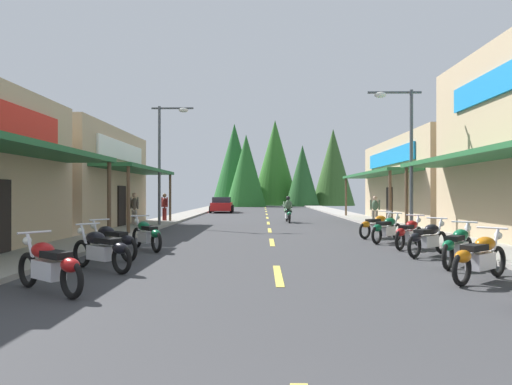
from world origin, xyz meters
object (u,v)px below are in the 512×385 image
(motorcycle_parked_left_2, at_px, (111,241))
(streetlamp_left, at_px, (166,148))
(streetlamp_right, at_px, (403,140))
(motorcycle_parked_right_1, at_px, (480,257))
(motorcycle_parked_right_4, at_px, (409,233))
(pedestrian_waiting, at_px, (134,207))
(motorcycle_parked_right_3, at_px, (428,238))
(parked_car_curbside, at_px, (222,205))
(motorcycle_parked_left_3, at_px, (147,234))
(motorcycle_parked_left_1, at_px, (102,249))
(rider_cruising_lead, at_px, (288,211))
(motorcycle_parked_right_6, at_px, (377,225))
(motorcycle_parked_right_5, at_px, (387,229))
(pedestrian_strolling, at_px, (165,206))
(motorcycle_parked_left_0, at_px, (49,265))
(motorcycle_parked_right_2, at_px, (458,245))
(pedestrian_by_shop, at_px, (375,208))

(motorcycle_parked_left_2, bearing_deg, streetlamp_left, -48.37)
(streetlamp_right, xyz_separation_m, motorcycle_parked_right_1, (-1.40, -9.21, -3.38))
(motorcycle_parked_right_1, distance_m, motorcycle_parked_right_4, 5.30)
(streetlamp_left, height_order, motorcycle_parked_right_4, streetlamp_left)
(streetlamp_right, height_order, pedestrian_waiting, streetlamp_right)
(motorcycle_parked_right_1, distance_m, motorcycle_parked_right_3, 3.62)
(streetlamp_right, bearing_deg, parked_car_curbside, 112.53)
(motorcycle_parked_right_3, height_order, motorcycle_parked_right_4, same)
(motorcycle_parked_right_1, distance_m, motorcycle_parked_left_3, 9.06)
(motorcycle_parked_left_1, bearing_deg, motorcycle_parked_right_3, -126.80)
(motorcycle_parked_left_1, xyz_separation_m, rider_cruising_lead, (5.09, 16.64, 0.17))
(rider_cruising_lead, bearing_deg, motorcycle_parked_left_1, 160.41)
(streetlamp_left, height_order, motorcycle_parked_right_1, streetlamp_left)
(motorcycle_parked_right_6, bearing_deg, motorcycle_parked_right_3, -127.10)
(streetlamp_right, height_order, motorcycle_parked_right_5, streetlamp_right)
(motorcycle_parked_left_3, bearing_deg, motorcycle_parked_right_3, -134.78)
(motorcycle_parked_left_1, height_order, pedestrian_strolling, pedestrian_strolling)
(streetlamp_left, height_order, motorcycle_parked_left_0, streetlamp_left)
(motorcycle_parked_right_5, bearing_deg, motorcycle_parked_left_2, 159.77)
(motorcycle_parked_right_2, distance_m, motorcycle_parked_right_3, 1.75)
(motorcycle_parked_right_5, bearing_deg, motorcycle_parked_right_3, -133.72)
(motorcycle_parked_right_1, relative_size, rider_cruising_lead, 0.80)
(motorcycle_parked_right_1, relative_size, pedestrian_strolling, 0.99)
(motorcycle_parked_left_0, distance_m, motorcycle_parked_left_2, 3.88)
(motorcycle_parked_right_3, height_order, rider_cruising_lead, rider_cruising_lead)
(streetlamp_right, distance_m, motorcycle_parked_right_2, 8.16)
(motorcycle_parked_left_2, xyz_separation_m, pedestrian_strolling, (-1.90, 14.81, 0.52))
(streetlamp_right, distance_m, motorcycle_parked_right_6, 3.65)
(streetlamp_left, xyz_separation_m, motorcycle_parked_right_6, (9.40, -5.55, -3.56))
(motorcycle_parked_right_1, xyz_separation_m, parked_car_curbside, (-7.95, 31.75, 0.20))
(motorcycle_parked_right_1, distance_m, motorcycle_parked_right_5, 6.94)
(motorcycle_parked_left_0, xyz_separation_m, parked_car_curbside, (-0.05, 32.87, 0.20))
(motorcycle_parked_left_3, distance_m, parked_car_curbside, 27.06)
(motorcycle_parked_right_1, bearing_deg, pedestrian_strolling, 80.24)
(rider_cruising_lead, bearing_deg, pedestrian_strolling, 88.70)
(pedestrian_by_shop, bearing_deg, motorcycle_parked_right_3, 27.75)
(motorcycle_parked_right_2, height_order, parked_car_curbside, parked_car_curbside)
(streetlamp_left, bearing_deg, motorcycle_parked_left_1, -83.79)
(motorcycle_parked_right_3, bearing_deg, motorcycle_parked_left_2, 143.31)
(motorcycle_parked_right_4, height_order, motorcycle_parked_left_0, same)
(motorcycle_parked_right_2, height_order, motorcycle_parked_right_6, same)
(motorcycle_parked_left_1, xyz_separation_m, pedestrian_strolling, (-2.25, 16.47, 0.52))
(motorcycle_parked_left_3, xyz_separation_m, pedestrian_by_shop, (9.63, 10.89, 0.43))
(motorcycle_parked_right_4, height_order, motorcycle_parked_right_6, same)
(streetlamp_left, xyz_separation_m, pedestrian_strolling, (-0.83, 3.48, -3.05))
(streetlamp_right, height_order, motorcycle_parked_right_3, streetlamp_right)
(motorcycle_parked_right_6, relative_size, pedestrian_waiting, 0.99)
(motorcycle_parked_right_4, xyz_separation_m, motorcycle_parked_right_6, (-0.18, 3.26, 0.00))
(streetlamp_right, xyz_separation_m, motorcycle_parked_left_2, (-9.55, -6.46, -3.38))
(motorcycle_parked_right_1, height_order, motorcycle_parked_right_2, same)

